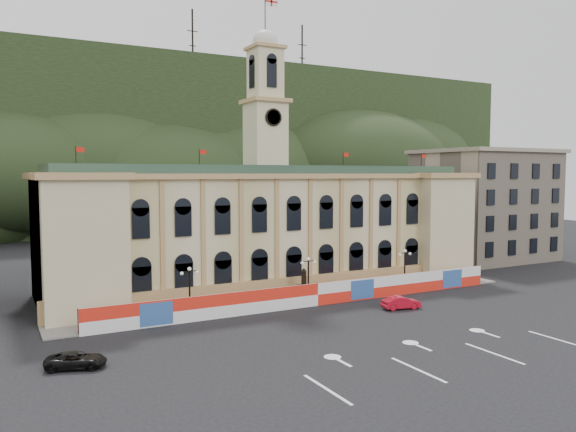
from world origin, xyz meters
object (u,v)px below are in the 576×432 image
lamp_center (308,275)px  black_suv (76,360)px  statue (304,290)px  red_sedan (401,303)px

lamp_center → black_suv: (-26.39, -10.59, -2.46)m
black_suv → statue: bearing=-47.1°
lamp_center → red_sedan: 10.71m
statue → red_sedan: 11.20m
red_sedan → black_suv: red_sedan is taller
statue → red_sedan: statue is taller
lamp_center → red_sedan: lamp_center is taller
lamp_center → black_suv: 28.54m
lamp_center → red_sedan: (7.17, -7.60, -2.38)m
lamp_center → red_sedan: bearing=-46.7°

